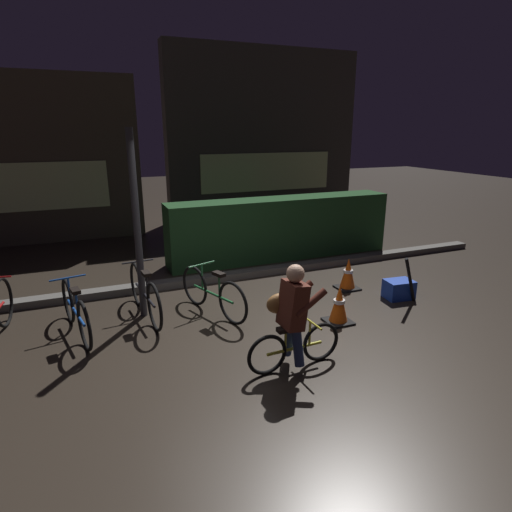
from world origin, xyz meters
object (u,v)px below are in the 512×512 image
traffic_cone_near (339,305)px  traffic_cone_far (348,274)px  cyclist (292,317)px  parked_bike_left_mid (76,311)px  blue_crate (399,289)px  street_post (137,227)px  parked_bike_center_left (145,294)px  parked_bike_center_right (213,293)px  closed_umbrella (410,280)px

traffic_cone_near → traffic_cone_far: (0.88, 1.07, -0.01)m
traffic_cone_near → cyclist: cyclist is taller
traffic_cone_far → parked_bike_left_mid: bearing=-179.2°
traffic_cone_far → cyclist: size_ratio=0.44×
blue_crate → street_post: bearing=167.0°
street_post → blue_crate: size_ratio=6.04×
street_post → traffic_cone_near: size_ratio=4.76×
traffic_cone_far → street_post: bearing=176.1°
parked_bike_center_left → blue_crate: bearing=-108.6°
parked_bike_center_left → cyclist: (1.34, -2.04, 0.28)m
parked_bike_left_mid → cyclist: bearing=-140.1°
parked_bike_center_right → street_post: bearing=50.6°
parked_bike_center_right → closed_umbrella: size_ratio=1.74×
parked_bike_left_mid → closed_umbrella: closed_umbrella is taller
parked_bike_center_right → cyclist: cyclist is taller
blue_crate → closed_umbrella: bearing=-95.2°
parked_bike_center_left → traffic_cone_near: size_ratio=3.00×
blue_crate → closed_umbrella: (-0.02, -0.25, 0.25)m
parked_bike_center_left → traffic_cone_far: (3.36, -0.18, -0.09)m
traffic_cone_near → blue_crate: size_ratio=1.27×
parked_bike_left_mid → traffic_cone_near: 3.56m
closed_umbrella → parked_bike_center_right: bearing=-34.0°
traffic_cone_far → closed_umbrella: 1.06m
closed_umbrella → parked_bike_center_left: bearing=-34.5°
parked_bike_center_right → cyclist: bearing=173.2°
street_post → traffic_cone_near: street_post is taller
street_post → cyclist: size_ratio=2.13×
cyclist → blue_crate: bearing=22.3°
street_post → blue_crate: bearing=-13.0°
street_post → traffic_cone_far: 3.56m
street_post → parked_bike_center_left: size_ratio=1.59×
parked_bike_left_mid → blue_crate: (4.81, -0.61, -0.19)m
cyclist → closed_umbrella: cyclist is taller
street_post → parked_bike_center_right: size_ratio=1.80×
traffic_cone_far → closed_umbrella: bearing=-61.3°
traffic_cone_far → cyclist: 2.77m
street_post → cyclist: bearing=-56.8°
traffic_cone_far → blue_crate: (0.53, -0.67, -0.11)m
street_post → cyclist: 2.59m
street_post → blue_crate: (3.91, -0.90, -1.18)m
parked_bike_center_left → traffic_cone_near: bearing=-122.9°
street_post → cyclist: street_post is taller
street_post → traffic_cone_near: bearing=-27.4°
parked_bike_center_left → closed_umbrella: closed_umbrella is taller
street_post → parked_bike_left_mid: size_ratio=1.69×
traffic_cone_near → cyclist: size_ratio=0.45×
street_post → closed_umbrella: bearing=-16.5°
street_post → blue_crate: street_post is taller
street_post → traffic_cone_far: (3.39, -0.23, -1.07)m
blue_crate → parked_bike_left_mid: bearing=172.8°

